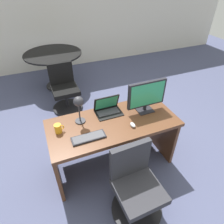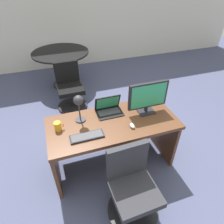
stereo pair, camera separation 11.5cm
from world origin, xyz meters
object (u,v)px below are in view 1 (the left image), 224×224
Objects in this scene: keyboard at (89,137)px; office_chair at (136,189)px; desk_lamp at (79,105)px; meeting_table at (54,62)px; laptop at (107,107)px; coffee_mug at (58,128)px; desk at (112,133)px; monitor at (147,95)px; meeting_chair_near at (65,92)px; mouse at (133,125)px.

keyboard is 0.73m from office_chair.
desk_lamp is 0.30× the size of meeting_table.
laptop is at bearing -81.69° from meeting_table.
desk is at bearing -1.88° from coffee_mug.
monitor is at bearing -72.36° from meeting_table.
laptop reaches higher than coffee_mug.
meeting_chair_near is at bearing 101.06° from desk.
meeting_chair_near is (-0.30, 1.54, -0.19)m from desk.
meeting_chair_near is (0.05, 1.46, -0.66)m from desk_lamp.
keyboard is at bearing -150.34° from desk.
coffee_mug is at bearing -166.33° from laptop.
monitor is 1.82m from meeting_chair_near.
coffee_mug is (-0.62, 0.02, 0.26)m from desk.
desk_lamp is (-0.37, -0.09, 0.19)m from laptop.
keyboard is at bearing -165.45° from monitor.
meeting_table is (-0.77, 2.43, -0.39)m from monitor.
monitor reaches higher than office_chair.
meeting_chair_near reaches higher than office_chair.
monitor is 0.81m from desk_lamp.
desk is at bearing -82.59° from meeting_table.
laptop is 0.41m from mouse.
keyboard reaches higher than desk.
office_chair is at bearing -82.48° from meeting_chair_near.
meeting_chair_near is (0.32, 1.52, -0.45)m from coffee_mug.
monitor is at bearing 56.56° from office_chair.
office_chair is (-0.01, -0.69, -0.20)m from desk.
keyboard is 1.79m from meeting_chair_near.
meeting_chair_near is (0.04, 1.74, -0.41)m from keyboard.
office_chair is (0.61, -0.71, -0.47)m from coffee_mug.
desk_lamp is at bearing -91.99° from meeting_chair_near.
monitor is 0.42× the size of meeting_table.
coffee_mug is 1.05m from office_chair.
laptop is at bearing -77.04° from meeting_chair_near.
desk_lamp reaches higher than mouse.
mouse is at bearing -0.40° from keyboard.
desk_lamp is at bearing 166.59° from desk.
desk is 0.33m from laptop.
mouse is at bearing 69.46° from office_chair.
mouse is at bearing -15.48° from coffee_mug.
desk is 4.77× the size of laptop.
office_chair is 2.25m from meeting_chair_near.
laptop is at bearing 113.48° from mouse.
office_chair reaches higher than meeting_table.
laptop is 3.61× the size of mouse.
meeting_chair_near is (-0.29, 2.23, 0.01)m from office_chair.
desk_lamp reaches higher than keyboard.
monitor reaches higher than coffee_mug.
laptop reaches higher than desk.
keyboard is 0.43× the size of meeting_chair_near.
mouse is at bearing -74.68° from meeting_chair_near.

